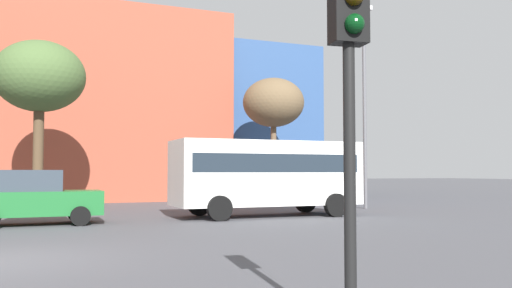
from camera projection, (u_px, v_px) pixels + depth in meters
name	position (u px, v px, depth m)	size (l,w,h in m)	color
building_backdrop	(18.00, 111.00, 32.43)	(35.34, 12.47, 12.75)	#9E4733
parked_car_2	(34.00, 198.00, 16.56)	(3.86, 1.90, 1.67)	#1E662D
white_bus	(267.00, 172.00, 19.83)	(6.80, 2.62, 2.72)	white
traffic_light_near_right	(350.00, 54.00, 5.41)	(0.39, 0.38, 3.79)	black
bare_tree_1	(273.00, 103.00, 28.92)	(3.27, 3.27, 6.61)	brown
bare_tree_2	(40.00, 78.00, 22.31)	(3.66, 3.66, 7.00)	brown
street_lamp	(364.00, 94.00, 24.15)	(0.80, 0.24, 9.09)	#59595E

